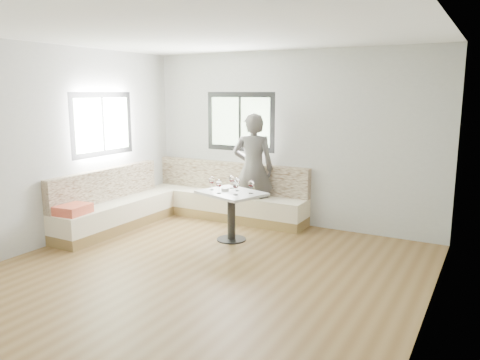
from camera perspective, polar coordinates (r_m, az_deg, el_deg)
room at (r=5.55m, az=-4.71°, el=3.00°), size 5.01×5.01×2.81m
banquette at (r=7.84m, az=-7.56°, el=-2.80°), size 2.90×2.80×0.95m
table at (r=6.81m, az=-1.06°, el=-2.95°), size 1.05×0.92×0.73m
person at (r=7.62m, az=1.62°, el=1.33°), size 0.78×0.64×1.83m
olive_ramekin at (r=6.83m, az=-1.83°, el=-1.14°), size 0.11×0.11×0.05m
wine_glass_a at (r=6.88m, az=-3.48°, el=-0.08°), size 0.09×0.09×0.20m
wine_glass_b at (r=6.64m, az=-2.58°, el=-0.46°), size 0.09×0.09×0.20m
wine_glass_c at (r=6.54m, az=-0.54°, el=-0.64°), size 0.09×0.09×0.20m
wine_glass_d at (r=6.81m, az=-0.36°, el=-0.18°), size 0.09×0.09×0.20m
wine_glass_e at (r=6.63m, az=1.35°, el=-0.48°), size 0.09×0.09×0.20m
wine_glass_f at (r=6.98m, az=-1.01°, el=0.10°), size 0.09×0.09×0.20m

